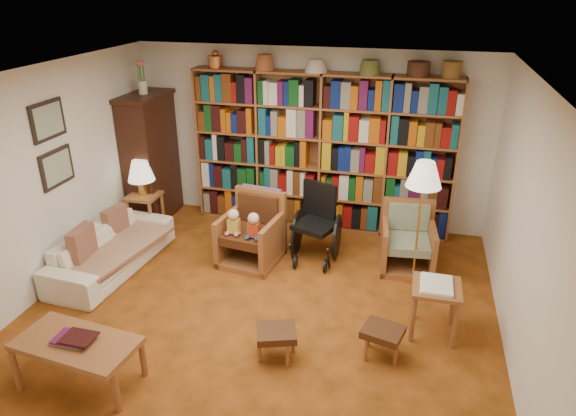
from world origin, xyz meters
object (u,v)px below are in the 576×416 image
(footstool_a, at_px, (276,335))
(coffee_table, at_px, (77,346))
(footstool_b, at_px, (383,334))
(sofa, at_px, (112,249))
(wheelchair, at_px, (317,225))
(floor_lamp, at_px, (424,179))
(side_table_papers, at_px, (436,294))
(armchair_sage, at_px, (408,242))
(armchair_leather, at_px, (253,232))
(side_table_lamp, at_px, (145,204))

(footstool_a, distance_m, coffee_table, 1.77)
(footstool_b, relative_size, coffee_table, 0.39)
(sofa, xyz_separation_m, wheelchair, (2.39, 0.95, 0.18))
(floor_lamp, xyz_separation_m, side_table_papers, (0.22, -0.98, -0.83))
(wheelchair, height_order, footstool_a, wheelchair)
(footstool_a, relative_size, coffee_table, 0.40)
(sofa, relative_size, footstool_a, 4.02)
(coffee_table, bearing_deg, armchair_sage, 46.47)
(footstool_b, bearing_deg, coffee_table, -158.18)
(armchair_leather, height_order, footstool_b, armchair_leather)
(side_table_lamp, relative_size, side_table_papers, 0.96)
(armchair_sage, height_order, footstool_b, armchair_sage)
(sofa, height_order, armchair_leather, armchair_leather)
(sofa, relative_size, footstool_b, 4.18)
(wheelchair, distance_m, footstool_b, 2.04)
(armchair_sage, bearing_deg, coffee_table, -133.53)
(wheelchair, xyz_separation_m, footstool_b, (1.00, -1.77, -0.19))
(side_table_lamp, xyz_separation_m, footstool_a, (2.52, -2.13, -0.17))
(floor_lamp, bearing_deg, footstool_a, -125.12)
(side_table_lamp, xyz_separation_m, armchair_leather, (1.71, -0.36, -0.06))
(footstool_b, bearing_deg, armchair_leather, 139.72)
(wheelchair, relative_size, side_table_papers, 1.66)
(armchair_leather, relative_size, footstool_b, 2.05)
(armchair_sage, height_order, side_table_papers, armchair_sage)
(wheelchair, height_order, coffee_table, wheelchair)
(armchair_sage, xyz_separation_m, footstool_b, (-0.15, -1.83, -0.05))
(footstool_a, height_order, footstool_b, footstool_a)
(coffee_table, bearing_deg, side_table_lamp, 107.76)
(side_table_lamp, bearing_deg, coffee_table, -72.24)
(armchair_sage, height_order, wheelchair, wheelchair)
(coffee_table, bearing_deg, armchair_leather, 72.73)
(armchair_leather, bearing_deg, footstool_b, -40.28)
(sofa, bearing_deg, side_table_lamp, 9.40)
(footstool_b, height_order, coffee_table, coffee_table)
(side_table_lamp, xyz_separation_m, wheelchair, (2.49, -0.10, 0.02))
(side_table_lamp, bearing_deg, floor_lamp, -6.13)
(armchair_leather, xyz_separation_m, armchair_sage, (1.93, 0.33, -0.06))
(footstool_a, xyz_separation_m, footstool_b, (0.97, 0.27, -0.00))
(side_table_lamp, distance_m, footstool_b, 3.96)
(floor_lamp, height_order, side_table_papers, floor_lamp)
(armchair_leather, height_order, wheelchair, wheelchair)
(footstool_b, bearing_deg, wheelchair, 119.38)
(side_table_lamp, bearing_deg, footstool_a, -40.29)
(sofa, xyz_separation_m, footstool_b, (3.39, -0.82, -0.01))
(sofa, height_order, side_table_papers, side_table_papers)
(footstool_b, xyz_separation_m, coffee_table, (-2.56, -1.03, 0.14))
(footstool_a, bearing_deg, side_table_lamp, 139.71)
(armchair_sage, xyz_separation_m, footstool_a, (-1.12, -2.10, -0.05))
(footstool_a, distance_m, footstool_b, 1.01)
(footstool_a, bearing_deg, sofa, 155.79)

